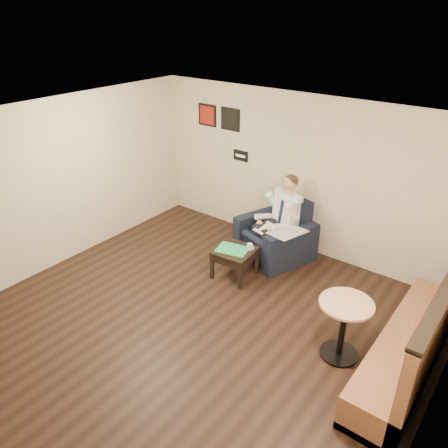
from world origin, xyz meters
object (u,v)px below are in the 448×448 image
Objects in this scene: armchair at (276,230)px; side_table at (235,263)px; cafe_table at (343,329)px; seated_man at (270,222)px; banquette at (415,322)px; smartphone at (243,246)px; coffee_mug at (250,247)px; green_folder at (232,249)px.

side_table is (-0.19, -0.95, -0.27)m from armchair.
cafe_table is at bearing -19.44° from armchair.
armchair is 0.75× the size of seated_man.
armchair is 1.01m from side_table.
cafe_table is at bearing -157.27° from banquette.
seated_man is 2.52m from cafe_table.
seated_man is at bearing 85.85° from smartphone.
cafe_table is at bearing -22.17° from coffee_mug.
seated_man reaches higher than banquette.
seated_man is 13.58× the size of coffee_mug.
smartphone is 2.92m from banquette.
seated_man reaches higher than smartphone.
green_folder is (-0.22, -0.97, -0.02)m from armchair.
smartphone is 2.29m from cafe_table.
side_table is 0.31m from smartphone.
coffee_mug is at bearing -7.10° from smartphone.
coffee_mug is (-0.00, -0.80, 0.03)m from armchair.
cafe_table is at bearing -16.87° from side_table.
smartphone is (-0.15, 0.03, -0.05)m from coffee_mug.
banquette is at bearing -6.82° from side_table.
banquette is at bearing -10.37° from coffee_mug.
seated_man reaches higher than side_table.
armchair is at bearing 78.76° from side_table.
banquette is at bearing -6.26° from green_folder.
side_table is 0.26m from green_folder.
coffee_mug is 0.04× the size of banquette.
coffee_mug is at bearing 38.68° from side_table.
coffee_mug is 2.77m from banquette.
banquette is (2.93, -0.32, 0.20)m from green_folder.
banquette reaches higher than coffee_mug.
cafe_table is (-0.74, -0.31, -0.28)m from banquette.
side_table is 0.73× the size of cafe_table.
armchair is at bearing 77.28° from green_folder.
armchair is 3.01m from banquette.
coffee_mug is at bearing -70.47° from armchair.
seated_man reaches higher than green_folder.
side_table is at bearing -81.60° from armchair.
smartphone is at bearing 167.89° from coffee_mug.
green_folder is at bearing 173.74° from banquette.
banquette is (2.72, -1.30, 0.18)m from armchair.
armchair is 2.55m from cafe_table.
armchair is 10.24× the size of coffee_mug.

